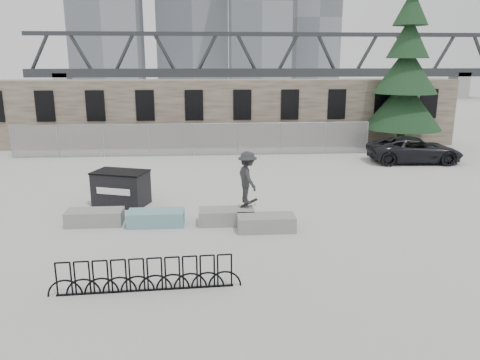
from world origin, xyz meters
name	(u,v)px	position (x,y,z in m)	size (l,w,h in m)	color
ground	(187,223)	(0.00, 0.00, 0.00)	(120.00, 120.00, 0.00)	beige
stone_wall	(195,113)	(0.00, 16.24, 2.26)	(36.00, 2.58, 4.50)	brown
chainlink_fence	(194,139)	(0.00, 12.50, 1.04)	(22.06, 0.06, 2.02)	gray
planter_far_left	(95,217)	(-3.29, 0.07, 0.29)	(2.00, 0.90, 0.54)	gray
planter_center_left	(156,217)	(-1.08, -0.16, 0.29)	(2.00, 0.90, 0.54)	teal
planter_center_right	(226,216)	(1.46, -0.16, 0.29)	(2.00, 0.90, 0.54)	gray
planter_offset	(266,222)	(2.81, -0.96, 0.29)	(2.00, 0.90, 0.54)	gray
dumpster	(121,188)	(-2.74, 2.47, 0.71)	(2.44, 1.92, 1.41)	black
bike_rack	(146,275)	(-0.82, -5.17, 0.44)	(4.94, 0.30, 0.90)	black
spruce_tree	(406,78)	(13.66, 13.65, 4.66)	(4.99, 4.99, 11.50)	#38281E
truss_bridge	(267,72)	(10.00, 55.00, 4.13)	(70.00, 3.00, 9.80)	#2D3033
suv	(415,150)	(12.84, 9.63, 0.74)	(2.44, 5.30, 1.47)	black
skateboarder	(247,178)	(2.25, 0.11, 1.64)	(1.03, 1.39, 2.13)	#28282B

